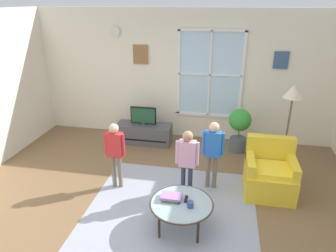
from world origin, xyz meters
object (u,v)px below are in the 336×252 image
Objects in this scene: television at (143,116)px; cup at (190,204)px; tv_stand at (144,133)px; remote_near_cup at (179,200)px; book_stack at (171,197)px; armchair at (269,174)px; person_red_shirt at (115,148)px; potted_plant_by_window at (239,127)px; floor_lamp at (292,101)px; person_pink_shirt at (187,158)px; coffee_table at (181,204)px; person_blue_shirt at (213,148)px; remote_near_books at (186,199)px.

cup is at bearing -62.77° from television.
tv_stand is 2.73m from remote_near_cup.
cup is (0.27, -0.11, 0.01)m from book_stack.
tv_stand is at bearing 150.24° from armchair.
person_red_shirt reaches higher than potted_plant_by_window.
armchair is at bearing -29.76° from tv_stand.
television is at bearing 164.43° from floor_lamp.
book_stack is at bearing -34.69° from person_red_shirt.
person_pink_shirt reaches higher than tv_stand.
book_stack is at bearing 161.09° from coffee_table.
person_pink_shirt is (-1.28, -0.44, 0.40)m from armchair.
book_stack is at bearing -66.85° from television.
television reaches higher than coffee_table.
book_stack is (1.05, -2.45, 0.23)m from tv_stand.
tv_stand is 1.38× the size of coffee_table.
book_stack is 0.69m from person_pink_shirt.
armchair is 3.16× the size of book_stack.
person_blue_shirt is 1.53m from potted_plant_by_window.
television reaches higher than remote_near_books.
potted_plant_by_window is (1.99, 1.71, -0.18)m from person_red_shirt.
floor_lamp is at bearing 47.63° from remote_near_books.
coffee_table is 0.16m from book_stack.
television is 2.95m from floor_lamp.
tv_stand is 2.73m from remote_near_books.
tv_stand is 2.15× the size of television.
remote_near_books is at bearing -132.37° from floor_lamp.
remote_near_cup is at bearing -133.37° from floor_lamp.
cup is 0.08× the size of person_blue_shirt.
person_blue_shirt is at bearing -176.54° from armchair.
remote_near_cup is 0.12× the size of person_red_shirt.
cup is 0.20m from remote_near_cup.
remote_near_books is at bearing 116.73° from cup.
remote_near_cup is 0.12× the size of person_pink_shirt.
television reaches higher than remote_near_cup.
armchair is at bearing 39.21° from remote_near_cup.
remote_near_cup reaches higher than tv_stand.
book_stack is at bearing -170.74° from remote_near_books.
remote_near_books is (1.25, -2.42, -0.21)m from television.
remote_near_books is (-0.07, 0.14, -0.03)m from cup.
coffee_table is 6.13× the size of remote_near_books.
tv_stand is at bearing 114.97° from remote_near_cup.
tv_stand is 1.31× the size of potted_plant_by_window.
remote_near_cup is at bearing -140.79° from armchair.
cup is at bearing -105.01° from potted_plant_by_window.
tv_stand is at bearing 136.50° from person_blue_shirt.
remote_near_cup is at bearing 149.86° from cup.
remote_near_cup is (-0.10, -0.05, 0.00)m from remote_near_books.
remote_near_cup is at bearing 141.16° from coffee_table.
book_stack is at bearing -66.87° from tv_stand.
book_stack is at bearing 172.21° from remote_near_cup.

